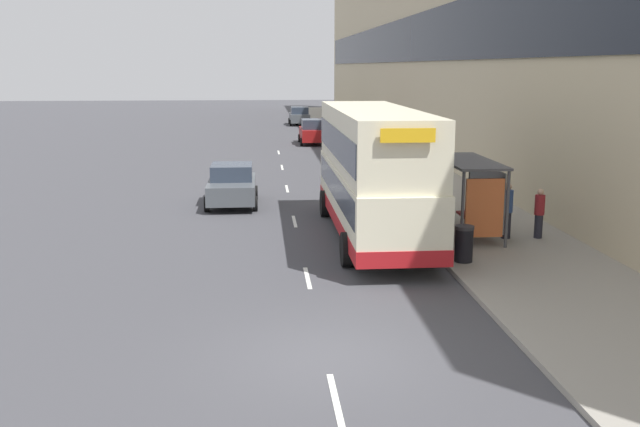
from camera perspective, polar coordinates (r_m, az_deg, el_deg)
ground_plane at (r=14.33m, az=0.48°, el=-11.52°), size 220.00×220.00×0.00m
pavement at (r=52.48m, az=3.69°, el=5.57°), size 5.00×93.00×0.14m
terrace_facade at (r=52.99m, az=8.22°, el=14.43°), size 3.10×93.00×16.56m
lane_mark_0 at (r=12.73m, az=1.24°, el=-14.61°), size 0.12×2.00×0.01m
lane_mark_1 at (r=19.45m, az=-1.01°, el=-5.17°), size 0.12×2.00×0.01m
lane_mark_2 at (r=26.43m, az=-2.06°, el=-0.63°), size 0.12×2.00×0.01m
lane_mark_3 at (r=33.52m, az=-2.66°, el=2.00°), size 0.12×2.00×0.01m
lane_mark_4 at (r=40.65m, az=-3.05°, el=3.71°), size 0.12×2.00×0.01m
lane_mark_5 at (r=47.82m, az=-3.33°, el=4.90°), size 0.12×2.00×0.01m
bus_shelter at (r=23.86m, az=12.31°, el=2.33°), size 1.60×4.20×2.48m
double_decker_bus_near at (r=23.53m, az=4.28°, el=3.45°), size 2.85×10.84×4.30m
car_0 at (r=29.65m, az=-7.06°, el=2.27°), size 2.10×4.09×1.68m
car_1 at (r=70.40m, az=-1.65°, el=7.80°), size 2.06×4.19×1.77m
car_2 at (r=52.92m, az=-0.59°, el=6.55°), size 1.99×4.25×1.84m
pedestrian_at_shelter at (r=23.88m, az=14.73°, el=0.26°), size 0.36×0.36×1.82m
pedestrian_1 at (r=25.11m, az=8.45°, el=1.06°), size 0.36×0.36×1.81m
pedestrian_2 at (r=24.22m, az=17.13°, el=0.05°), size 0.32×0.32×1.64m
pedestrian_3 at (r=26.85m, az=7.55°, el=1.77°), size 0.36×0.36×1.81m
litter_bin at (r=20.82m, az=11.44°, el=-2.37°), size 0.55×0.55×1.05m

